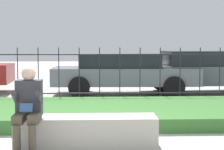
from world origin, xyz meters
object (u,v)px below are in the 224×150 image
at_px(stone_bench, 86,132).
at_px(car_parked_right, 203,71).
at_px(person_seated_reader, 28,106).
at_px(car_parked_center, 124,72).

bearing_deg(stone_bench, car_parked_right, 59.83).
distance_m(person_seated_reader, car_parked_right, 8.08).
xyz_separation_m(car_parked_right, car_parked_center, (-2.66, -0.25, -0.03)).
xyz_separation_m(stone_bench, car_parked_right, (3.70, 6.36, 0.53)).
bearing_deg(car_parked_center, stone_bench, -98.53).
bearing_deg(stone_bench, car_parked_center, 80.36).
height_order(stone_bench, car_parked_center, car_parked_center).
bearing_deg(person_seated_reader, stone_bench, 20.21).
xyz_separation_m(person_seated_reader, car_parked_right, (4.55, 6.68, 0.04)).
xyz_separation_m(stone_bench, car_parked_center, (1.04, 6.11, 0.50)).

